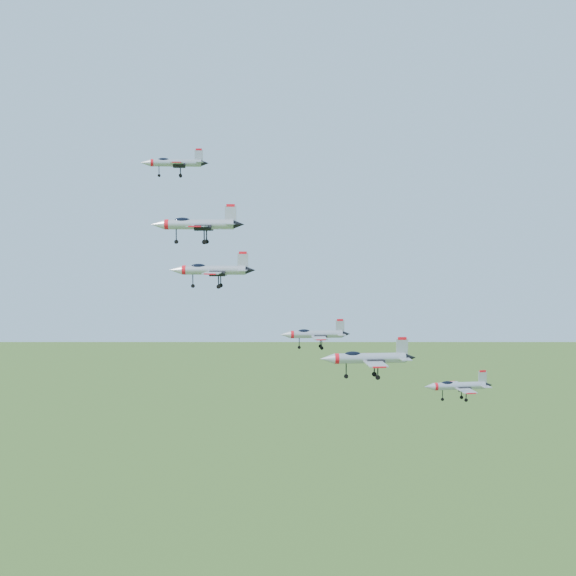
# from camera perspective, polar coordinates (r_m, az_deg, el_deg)

# --- Properties ---
(jet_lead) EXTENTS (11.59, 9.78, 3.12)m
(jet_lead) POSITION_cam_1_polar(r_m,az_deg,el_deg) (139.64, -8.12, 8.81)
(jet_lead) COLOR #A2A6AE
(jet_left_high) EXTENTS (13.35, 11.02, 3.57)m
(jet_left_high) POSITION_cam_1_polar(r_m,az_deg,el_deg) (123.20, -5.47, 1.29)
(jet_left_high) COLOR #A2A6AE
(jet_right_high) EXTENTS (13.10, 10.84, 3.50)m
(jet_right_high) POSITION_cam_1_polar(r_m,az_deg,el_deg) (111.83, -6.53, 4.53)
(jet_right_high) COLOR #A2A6AE
(jet_left_low) EXTENTS (12.02, 10.10, 3.22)m
(jet_left_low) POSITION_cam_1_polar(r_m,az_deg,el_deg) (136.54, 1.89, -3.30)
(jet_left_low) COLOR #A2A6AE
(jet_right_low) EXTENTS (13.92, 11.70, 3.74)m
(jet_right_low) POSITION_cam_1_polar(r_m,az_deg,el_deg) (115.50, 5.64, -4.97)
(jet_right_low) COLOR #A2A6AE
(jet_trail) EXTENTS (10.82, 9.16, 2.92)m
(jet_trail) POSITION_cam_1_polar(r_m,az_deg,el_deg) (125.96, 11.96, -6.82)
(jet_trail) COLOR #A2A6AE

